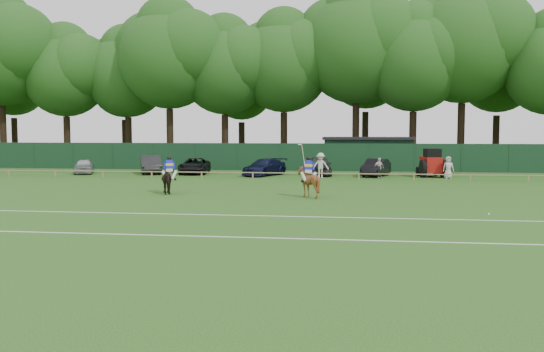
% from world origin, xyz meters
% --- Properties ---
extents(ground, '(160.00, 160.00, 0.00)m').
position_xyz_m(ground, '(0.00, 0.00, 0.00)').
color(ground, '#1E4C14').
rests_on(ground, ground).
extents(horse_dark, '(1.63, 2.10, 1.61)m').
position_xyz_m(horse_dark, '(-6.05, 7.03, 0.81)').
color(horse_dark, black).
rests_on(horse_dark, ground).
extents(horse_chestnut, '(1.43, 1.59, 1.70)m').
position_xyz_m(horse_chestnut, '(2.08, 6.18, 0.85)').
color(horse_chestnut, brown).
rests_on(horse_chestnut, ground).
extents(sedan_silver, '(2.80, 4.07, 1.29)m').
position_xyz_m(sedan_silver, '(-18.01, 21.00, 0.64)').
color(sedan_silver, '#B0B4B6').
rests_on(sedan_silver, ground).
extents(sedan_grey, '(3.28, 4.96, 1.54)m').
position_xyz_m(sedan_grey, '(-12.47, 21.97, 0.77)').
color(sedan_grey, '#2B2B2D').
rests_on(sedan_grey, ground).
extents(suv_black, '(2.76, 5.04, 1.34)m').
position_xyz_m(suv_black, '(-8.68, 22.11, 0.67)').
color(suv_black, black).
rests_on(suv_black, ground).
extents(sedan_navy, '(3.64, 5.06, 1.36)m').
position_xyz_m(sedan_navy, '(-2.54, 21.04, 0.68)').
color(sedan_navy, '#111636').
rests_on(sedan_navy, ground).
extents(hatch_grey, '(2.29, 4.74, 1.56)m').
position_xyz_m(hatch_grey, '(1.86, 21.95, 0.78)').
color(hatch_grey, '#2F3032').
rests_on(hatch_grey, ground).
extents(estate_black, '(2.67, 4.48, 1.39)m').
position_xyz_m(estate_black, '(6.40, 21.46, 0.70)').
color(estate_black, black).
rests_on(estate_black, ground).
extents(spectator_left, '(1.33, 0.87, 1.94)m').
position_xyz_m(spectator_left, '(2.09, 19.26, 0.97)').
color(spectator_left, beige).
rests_on(spectator_left, ground).
extents(spectator_mid, '(0.97, 0.82, 1.56)m').
position_xyz_m(spectator_mid, '(6.56, 19.98, 0.78)').
color(spectator_mid, beige).
rests_on(spectator_mid, ground).
extents(spectator_right, '(0.87, 0.62, 1.69)m').
position_xyz_m(spectator_right, '(11.76, 19.99, 0.84)').
color(spectator_right, beige).
rests_on(spectator_right, ground).
extents(rider_dark, '(0.89, 0.60, 1.41)m').
position_xyz_m(rider_dark, '(-6.04, 7.02, 1.54)').
color(rider_dark, silver).
rests_on(rider_dark, ground).
extents(rider_chestnut, '(0.94, 0.59, 2.05)m').
position_xyz_m(rider_chestnut, '(2.08, 6.17, 1.61)').
color(rider_chestnut, silver).
rests_on(rider_chestnut, ground).
extents(polo_ball, '(0.09, 0.09, 0.09)m').
position_xyz_m(polo_ball, '(10.27, 0.53, 0.04)').
color(polo_ball, silver).
rests_on(polo_ball, ground).
extents(pitch_lines, '(60.00, 5.10, 0.01)m').
position_xyz_m(pitch_lines, '(0.00, -3.50, 0.01)').
color(pitch_lines, silver).
rests_on(pitch_lines, ground).
extents(pitch_rail, '(62.10, 0.10, 0.50)m').
position_xyz_m(pitch_rail, '(0.00, 18.00, 0.45)').
color(pitch_rail, '#997F5B').
rests_on(pitch_rail, ground).
extents(perimeter_fence, '(92.08, 0.08, 2.50)m').
position_xyz_m(perimeter_fence, '(0.00, 27.00, 1.25)').
color(perimeter_fence, '#14351E').
rests_on(perimeter_fence, ground).
extents(utility_shed, '(8.40, 4.40, 3.04)m').
position_xyz_m(utility_shed, '(6.00, 30.00, 1.54)').
color(utility_shed, '#14331E').
rests_on(utility_shed, ground).
extents(tree_row, '(96.00, 12.00, 21.00)m').
position_xyz_m(tree_row, '(2.00, 35.00, 0.00)').
color(tree_row, '#26561C').
rests_on(tree_row, ground).
extents(tractor, '(2.15, 2.90, 2.24)m').
position_xyz_m(tractor, '(10.68, 21.36, 1.06)').
color(tractor, '#A5140F').
rests_on(tractor, ground).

